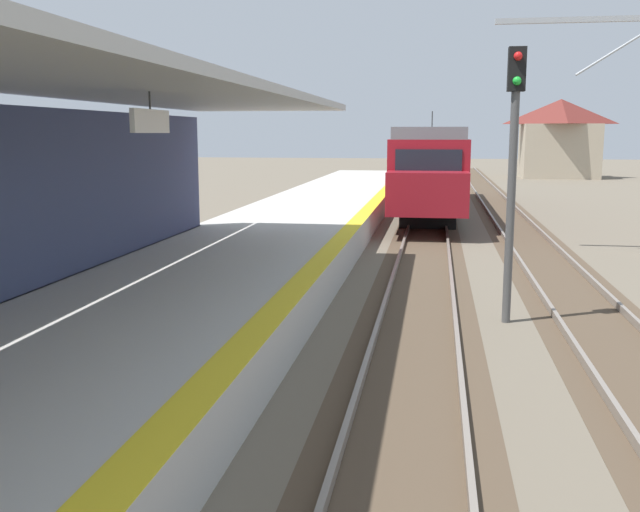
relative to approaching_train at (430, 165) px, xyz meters
The scene contains 6 objects.
station_platform 20.66m from the approaching_train, 102.35° to the right, with size 5.00×80.00×0.91m.
track_pair_nearest_platform 16.25m from the approaching_train, 90.02° to the right, with size 2.34×120.00×0.16m.
track_pair_middle 16.60m from the approaching_train, 78.10° to the right, with size 2.34×120.00×0.16m.
approaching_train is the anchor object (origin of this frame).
rail_signal_post 20.50m from the approaching_train, 85.25° to the right, with size 0.32×0.34×5.20m.
distant_trackside_house 30.22m from the approaching_train, 70.21° to the left, with size 6.60×5.28×6.40m.
Camera 1 is at (2.19, 1.55, 3.63)m, focal length 40.84 mm.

